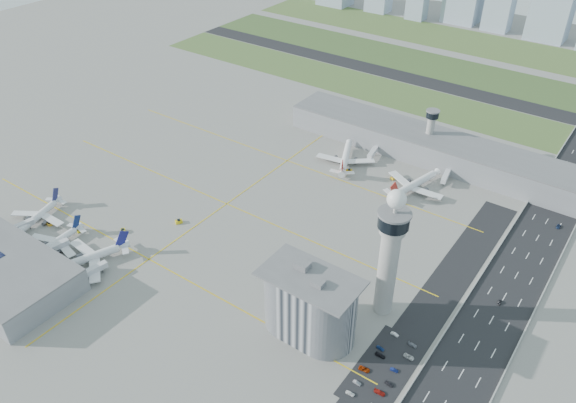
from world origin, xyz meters
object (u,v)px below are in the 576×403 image
Objects in this scene: secondary_tower at (430,129)px; car_hw_2 at (558,227)px; car_lot_2 at (364,369)px; tug_1 at (78,231)px; tug_3 at (179,221)px; jet_bridge_near_2 at (81,279)px; car_hw_4 at (563,170)px; airplane_far_b at (416,180)px; car_lot_11 at (413,345)px; car_lot_1 at (357,383)px; admin_building at (310,305)px; car_hw_1 at (499,302)px; jet_bridge_far_1 at (448,173)px; jet_bridge_far_0 at (376,149)px; jet_bridge_near_0 at (8,234)px; airplane_near_a at (36,214)px; car_lot_8 at (389,384)px; car_lot_7 at (380,392)px; car_lot_5 at (395,334)px; airplane_near_b at (51,241)px; tug_4 at (349,171)px; tug_2 at (123,230)px; car_lot_9 at (394,370)px; tug_5 at (393,178)px; car_lot_4 at (380,348)px; car_lot_10 at (409,357)px; car_lot_3 at (380,355)px; airplane_near_c at (84,255)px; jet_bridge_near_1 at (43,255)px; car_lot_0 at (350,393)px; airplane_far_a at (346,154)px; tug_0 at (49,224)px; control_tower at (390,249)px.

secondary_tower is 98.59m from car_hw_2.
car_lot_2 is at bearing -106.03° from car_hw_2.
tug_3 is (38.42, 37.42, 0.24)m from tug_1.
jet_bridge_near_2 reaches higher than car_hw_4.
airplane_far_b reaches higher than car_lot_11.
car_lot_1 is 157.20m from car_hw_2.
car_hw_1 is at bearing 45.91° from admin_building.
jet_bridge_far_0 is at bearing -100.00° from jet_bridge_far_1.
jet_bridge_near_0 is 3.92× the size of car_hw_4.
airplane_near_a is at bearing -43.26° from jet_bridge_far_0.
car_hw_4 is at bearing 3.50° from car_lot_8.
jet_bridge_near_0 is at bearing -40.79° from jet_bridge_far_0.
jet_bridge_near_0 is at bearing 93.59° from car_lot_7.
car_lot_11 is (8.80, -0.87, -0.02)m from car_lot_5.
airplane_near_b is 10.33× the size of tug_3.
car_hw_4 is (196.42, 217.29, -0.21)m from tug_1.
secondary_tower reaches higher than tug_1.
secondary_tower is 36.91m from jet_bridge_far_0.
car_lot_1 is at bearing 0.58° from jet_bridge_far_1.
airplane_near_b is 10.36× the size of tug_4.
jet_bridge_far_0 is 117.20m from car_hw_4.
tug_2 reaches higher than car_lot_9.
secondary_tower is 43.88m from tug_5.
car_hw_4 is (24.69, 183.81, 0.02)m from car_lot_5.
tug_1 is at bearing 103.65° from car_lot_4.
jet_bridge_near_0 is 35.14m from tug_1.
secondary_tower is 169.86m from tug_3.
airplane_far_b is 129.61m from car_lot_10.
car_lot_2 is 1.29× the size of car_lot_5.
car_hw_2 is (39.26, 145.02, -0.07)m from car_lot_2.
tug_5 is 139.57m from car_lot_3.
car_hw_4 is at bearing 140.43° from tug_1.
car_lot_3 is at bearing -2.41° from car_lot_1.
tug_1 reaches higher than car_lot_4.
tug_5 is at bearing 33.78° from car_lot_8.
tug_1 is at bearing 87.70° from car_lot_9.
car_lot_4 is at bearing 126.56° from airplane_near_c.
airplane_far_b is 3.27× the size of jet_bridge_far_1.
car_lot_3 is 1.22× the size of car_hw_4.
jet_bridge_near_0 is at bearing 106.83° from car_lot_8.
airplane_near_b is 176.63m from tug_4.
airplane_far_b is 193.46m from jet_bridge_near_2.
jet_bridge_near_1 is 235.53m from jet_bridge_far_1.
car_lot_8 is at bearing -41.69° from car_lot_0.
car_lot_8 is at bearing -145.20° from airplane_far_b.
tug_0 is at bearing 123.36° from airplane_far_a.
car_hw_4 is at bearing -28.74° from airplane_far_b.
control_tower reaches higher than car_lot_3.
jet_bridge_far_1 is (114.28, 183.07, -3.46)m from airplane_near_c.
tug_1 reaches higher than car_lot_11.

